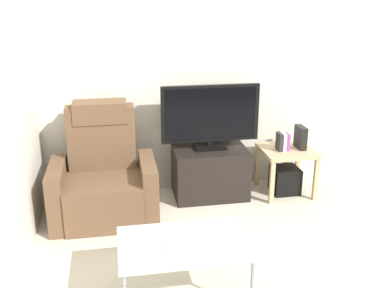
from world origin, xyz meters
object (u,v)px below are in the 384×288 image
at_px(side_table, 287,156).
at_px(subwoofer_box, 285,180).
at_px(tv_stand, 210,172).
at_px(book_rightmost, 287,142).
at_px(television, 210,116).
at_px(coffee_table, 183,246).
at_px(game_console, 301,137).
at_px(book_middle, 284,142).
at_px(book_leftmost, 279,142).
at_px(cell_phone, 169,243).
at_px(recliner_armchair, 104,179).

bearing_deg(side_table, subwoofer_box, 0.00).
xyz_separation_m(tv_stand, book_rightmost, (0.80, -0.08, 0.32)).
xyz_separation_m(tv_stand, television, (0.00, 0.02, 0.61)).
bearing_deg(coffee_table, book_rightmost, 48.34).
bearing_deg(game_console, side_table, -176.05).
height_order(tv_stand, book_middle, book_middle).
distance_m(tv_stand, book_leftmost, 0.79).
bearing_deg(side_table, coffee_table, -131.69).
bearing_deg(television, cell_phone, -111.71).
bearing_deg(coffee_table, book_middle, 49.01).
xyz_separation_m(book_rightmost, game_console, (0.16, 0.03, 0.03)).
height_order(television, coffee_table, television).
distance_m(tv_stand, subwoofer_box, 0.83).
height_order(television, book_middle, television).
distance_m(book_leftmost, cell_phone, 2.03).
bearing_deg(subwoofer_box, game_console, 3.95).
bearing_deg(recliner_armchair, book_leftmost, 5.34).
relative_size(subwoofer_box, coffee_table, 0.31).
relative_size(television, game_console, 4.21).
relative_size(game_console, coffee_table, 0.27).
bearing_deg(recliner_armchair, side_table, 5.66).
relative_size(recliner_armchair, subwoofer_box, 3.85).
bearing_deg(recliner_armchair, book_middle, 5.20).
bearing_deg(subwoofer_box, recliner_armchair, -174.42).
bearing_deg(book_leftmost, book_middle, 0.00).
distance_m(tv_stand, television, 0.61).
distance_m(tv_stand, game_console, 1.03).
xyz_separation_m(tv_stand, game_console, (0.96, -0.05, 0.35)).
relative_size(recliner_armchair, book_rightmost, 6.04).
bearing_deg(book_rightmost, book_middle, 180.00).
height_order(side_table, game_console, game_console).
bearing_deg(side_table, recliner_armchair, -174.42).
height_order(recliner_armchair, subwoofer_box, recliner_armchair).
height_order(television, book_leftmost, television).
xyz_separation_m(game_console, coffee_table, (-1.50, -1.53, -0.22)).
distance_m(book_middle, book_rightmost, 0.03).
xyz_separation_m(television, cell_phone, (-0.64, -1.60, -0.45)).
bearing_deg(side_table, television, 174.46).
bearing_deg(game_console, tv_stand, 177.01).
bearing_deg(book_rightmost, cell_phone, -133.68).
distance_m(television, book_middle, 0.83).
bearing_deg(cell_phone, recliner_armchair, 135.15).
xyz_separation_m(television, side_table, (0.82, -0.08, -0.46)).
xyz_separation_m(subwoofer_box, book_middle, (-0.05, -0.02, 0.44)).
bearing_deg(tv_stand, television, 90.00).
relative_size(tv_stand, book_middle, 4.27).
distance_m(subwoofer_box, book_middle, 0.45).
distance_m(subwoofer_box, coffee_table, 2.05).
distance_m(recliner_armchair, book_middle, 1.88).
height_order(book_leftmost, book_rightmost, book_leftmost).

